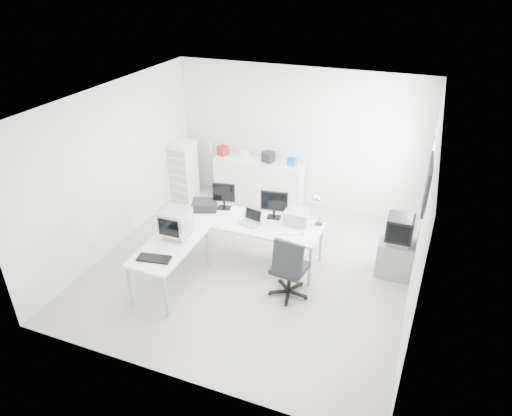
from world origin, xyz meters
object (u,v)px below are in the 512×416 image
at_px(crt_monitor, 176,223).
at_px(side_desk, 171,265).
at_px(sideboard, 259,181).
at_px(drawer_pedestal, 289,251).
at_px(inkjet_printer, 205,205).
at_px(lcd_monitor_small, 224,196).
at_px(laser_printer, 297,217).
at_px(crt_tv, 400,230).
at_px(main_desk, 249,240).
at_px(filing_cabinet, 184,170).
at_px(office_chair, 290,265).
at_px(lcd_monitor_large, 274,205).
at_px(tv_cabinet, 395,258).
at_px(laptop, 249,218).

bearing_deg(crt_monitor, side_desk, -91.29).
bearing_deg(side_desk, sideboard, 85.52).
relative_size(drawer_pedestal, inkjet_printer, 1.44).
bearing_deg(lcd_monitor_small, laser_printer, -11.41).
distance_m(lcd_monitor_small, crt_tv, 2.90).
height_order(main_desk, filing_cabinet, filing_cabinet).
distance_m(inkjet_printer, filing_cabinet, 2.08).
xyz_separation_m(office_chair, crt_tv, (1.42, 1.10, 0.29)).
xyz_separation_m(lcd_monitor_large, sideboard, (-0.95, 1.81, -0.52)).
distance_m(main_desk, sideboard, 2.15).
bearing_deg(tv_cabinet, main_desk, -169.21).
distance_m(side_desk, filing_cabinet, 3.10).
distance_m(main_desk, inkjet_printer, 0.97).
bearing_deg(office_chair, lcd_monitor_large, 129.98).
relative_size(main_desk, side_desk, 1.71).
height_order(main_desk, laser_printer, laser_printer).
relative_size(laser_printer, filing_cabinet, 0.31).
height_order(drawer_pedestal, laptop, laptop).
xyz_separation_m(lcd_monitor_small, laptop, (0.60, -0.35, -0.13)).
height_order(side_desk, crt_tv, crt_tv).
height_order(laptop, crt_tv, crt_tv).
distance_m(side_desk, lcd_monitor_large, 1.91).
relative_size(laptop, crt_tv, 0.71).
distance_m(side_desk, lcd_monitor_small, 1.51).
xyz_separation_m(drawer_pedestal, filing_cabinet, (-2.86, 1.65, 0.32)).
bearing_deg(lcd_monitor_small, crt_monitor, -115.34).
relative_size(lcd_monitor_large, filing_cabinet, 0.37).
bearing_deg(inkjet_printer, office_chair, -42.57).
bearing_deg(laptop, main_desk, 129.89).
distance_m(laptop, sideboard, 2.30).
bearing_deg(tv_cabinet, lcd_monitor_small, -176.12).
relative_size(laser_printer, crt_monitor, 0.77).
bearing_deg(main_desk, side_desk, -127.69).
height_order(inkjet_printer, lcd_monitor_small, lcd_monitor_small).
distance_m(office_chair, crt_tv, 1.82).
bearing_deg(sideboard, inkjet_printer, -97.20).
bearing_deg(side_desk, lcd_monitor_large, 48.37).
bearing_deg(filing_cabinet, crt_tv, -15.60).
bearing_deg(filing_cabinet, office_chair, -37.42).
xyz_separation_m(side_desk, filing_cabinet, (-1.31, 2.80, 0.25)).
bearing_deg(main_desk, crt_tv, 10.79).
bearing_deg(crt_monitor, laser_printer, 32.48).
xyz_separation_m(lcd_monitor_large, crt_monitor, (-1.20, -1.10, 0.02)).
height_order(laser_printer, office_chair, office_chair).
xyz_separation_m(inkjet_printer, tv_cabinet, (3.19, 0.35, -0.52)).
bearing_deg(tv_cabinet, lcd_monitor_large, -174.38).
relative_size(laser_printer, tv_cabinet, 0.65).
bearing_deg(lcd_monitor_large, tv_cabinet, -2.17).
height_order(side_desk, inkjet_printer, inkjet_printer).
xyz_separation_m(lcd_monitor_large, office_chair, (0.57, -0.90, -0.45)).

